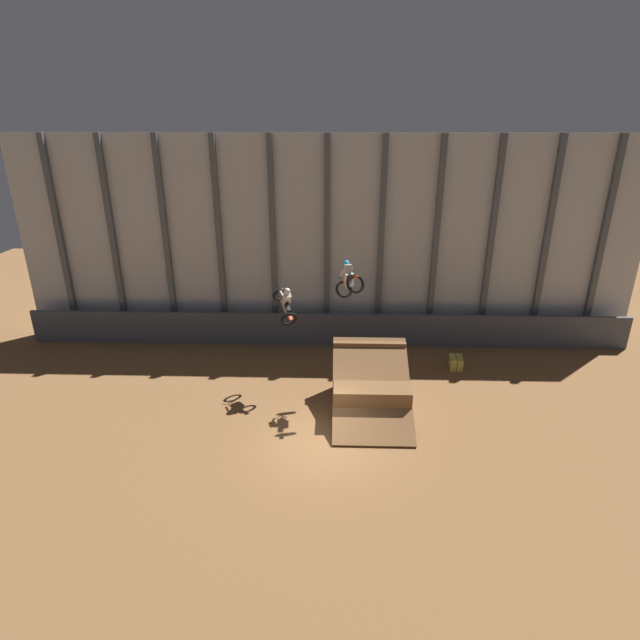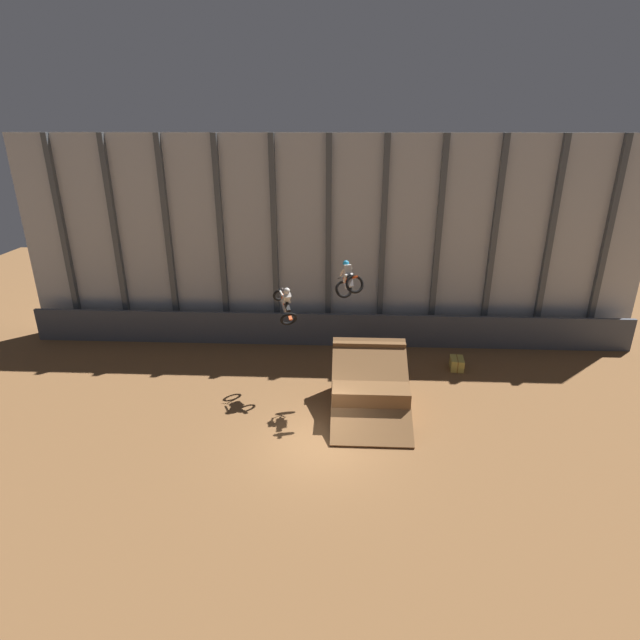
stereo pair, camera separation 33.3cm
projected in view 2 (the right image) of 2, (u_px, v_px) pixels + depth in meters
The scene contains 8 objects.
ground_plane at pixel (319, 444), 18.33m from camera, with size 60.00×60.00×0.00m, color brown.
arena_back_wall at pixel (328, 242), 25.60m from camera, with size 32.00×0.40×10.59m.
lower_barrier at pixel (327, 330), 26.24m from camera, with size 31.36×0.20×1.75m.
dirt_ramp at pixel (369, 386), 20.59m from camera, with size 3.08×4.51×2.55m.
rider_bike_left_air at pixel (285, 303), 20.97m from camera, with size 1.28×1.87×1.69m.
rider_bike_right_air at pixel (348, 281), 19.75m from camera, with size 1.23×1.82×1.67m.
traffic_cone_near_ramp at pixel (376, 376), 22.69m from camera, with size 0.36×0.36×0.58m.
hay_bale_trackside at pixel (457, 364), 23.84m from camera, with size 0.69×0.96×0.57m.
Camera 2 is at (0.77, -15.37, 10.96)m, focal length 28.00 mm.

